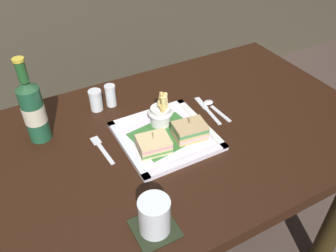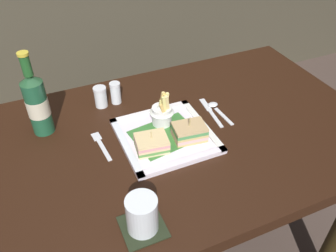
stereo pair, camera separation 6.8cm
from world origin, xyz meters
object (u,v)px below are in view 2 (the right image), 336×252
object	(u,v)px
sandwich_half_left	(152,143)
beer_bottle	(37,103)
square_plate	(165,136)
pepper_shaker	(116,94)
salt_shaker	(101,98)
spoon	(216,108)
fork	(101,144)
sandwich_half_right	(189,132)
water_glass	(142,216)
fries_cup	(162,112)
knife	(210,111)
dining_table	(170,166)

from	to	relation	value
sandwich_half_left	beer_bottle	world-z (taller)	beer_bottle
square_plate	pepper_shaker	size ratio (longest dim) A/B	3.55
salt_shaker	pepper_shaker	bearing A→B (deg)	-0.00
beer_bottle	spoon	world-z (taller)	beer_bottle
fork	pepper_shaker	distance (m)	0.22
sandwich_half_right	fork	bearing A→B (deg)	160.66
water_glass	spoon	size ratio (longest dim) A/B	0.70
square_plate	fork	size ratio (longest dim) A/B	1.98
fries_cup	pepper_shaker	size ratio (longest dim) A/B	1.47
square_plate	knife	distance (m)	0.20
knife	spoon	xyz separation A→B (m)	(0.02, 0.01, 0.00)
dining_table	beer_bottle	world-z (taller)	beer_bottle
salt_shaker	pepper_shaker	size ratio (longest dim) A/B	0.95
square_plate	sandwich_half_left	xyz separation A→B (m)	(-0.06, -0.04, 0.02)
dining_table	square_plate	distance (m)	0.14
beer_bottle	pepper_shaker	size ratio (longest dim) A/B	3.50
beer_bottle	water_glass	size ratio (longest dim) A/B	2.90
sandwich_half_right	fries_cup	xyz separation A→B (m)	(-0.05, 0.10, 0.02)
beer_bottle	salt_shaker	world-z (taller)	beer_bottle
square_plate	knife	world-z (taller)	square_plate
fork	pepper_shaker	size ratio (longest dim) A/B	1.79
sandwich_half_left	water_glass	bearing A→B (deg)	-116.12
dining_table	knife	xyz separation A→B (m)	(0.17, 0.06, 0.14)
fries_cup	knife	distance (m)	0.18
spoon	sandwich_half_right	bearing A→B (deg)	-144.74
dining_table	pepper_shaker	distance (m)	0.31
fries_cup	square_plate	bearing A→B (deg)	-103.25
beer_bottle	pepper_shaker	bearing A→B (deg)	12.99
spoon	pepper_shaker	distance (m)	0.34
water_glass	beer_bottle	bearing A→B (deg)	109.10
square_plate	sandwich_half_left	distance (m)	0.08
sandwich_half_left	pepper_shaker	world-z (taller)	pepper_shaker
fries_cup	dining_table	bearing A→B (deg)	-83.27
fries_cup	salt_shaker	bearing A→B (deg)	128.63
dining_table	square_plate	xyz separation A→B (m)	(-0.02, -0.01, 0.14)
sandwich_half_left	knife	distance (m)	0.27
water_glass	knife	distance (m)	0.49
square_plate	knife	bearing A→B (deg)	18.22
square_plate	fries_cup	bearing A→B (deg)	76.75
square_plate	pepper_shaker	xyz separation A→B (m)	(-0.08, 0.24, 0.03)
sandwich_half_right	knife	bearing A→B (deg)	38.32
sandwich_half_left	beer_bottle	distance (m)	0.36
sandwich_half_left	fries_cup	size ratio (longest dim) A/B	0.89
spoon	dining_table	bearing A→B (deg)	-161.93
spoon	salt_shaker	bearing A→B (deg)	153.71
sandwich_half_left	sandwich_half_right	xyz separation A→B (m)	(0.12, -0.00, 0.00)
dining_table	sandwich_half_left	bearing A→B (deg)	-150.23
beer_bottle	water_glass	xyz separation A→B (m)	(0.16, -0.45, -0.06)
knife	water_glass	bearing A→B (deg)	-137.37
sandwich_half_left	fries_cup	distance (m)	0.12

